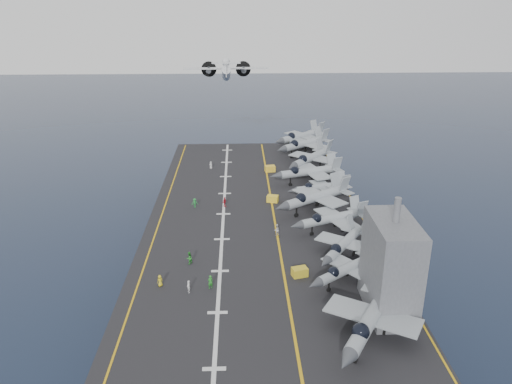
{
  "coord_description": "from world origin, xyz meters",
  "views": [
    {
      "loc": [
        -3.15,
        -81.93,
        46.72
      ],
      "look_at": [
        0.0,
        4.0,
        13.0
      ],
      "focal_mm": 35.0,
      "sensor_mm": 36.0,
      "label": 1
    }
  ],
  "objects_px": {
    "island_superstructure": "(392,256)",
    "tow_cart_a": "(300,272)",
    "transport_plane": "(226,73)",
    "fighter_jet_0": "(371,317)"
  },
  "relations": [
    {
      "from": "fighter_jet_0",
      "to": "tow_cart_a",
      "type": "distance_m",
      "value": 15.4
    },
    {
      "from": "fighter_jet_0",
      "to": "transport_plane",
      "type": "relative_size",
      "value": 0.83
    },
    {
      "from": "island_superstructure",
      "to": "tow_cart_a",
      "type": "distance_m",
      "value": 14.6
    },
    {
      "from": "fighter_jet_0",
      "to": "tow_cart_a",
      "type": "xyz_separation_m",
      "value": [
        -6.27,
        13.89,
        -2.2
      ]
    },
    {
      "from": "tow_cart_a",
      "to": "transport_plane",
      "type": "bearing_deg",
      "value": 98.28
    },
    {
      "from": "island_superstructure",
      "to": "transport_plane",
      "type": "bearing_deg",
      "value": 103.81
    },
    {
      "from": "tow_cart_a",
      "to": "transport_plane",
      "type": "height_order",
      "value": "transport_plane"
    },
    {
      "from": "island_superstructure",
      "to": "fighter_jet_0",
      "type": "bearing_deg",
      "value": -122.74
    },
    {
      "from": "tow_cart_a",
      "to": "transport_plane",
      "type": "xyz_separation_m",
      "value": [
        -11.35,
        77.96,
        16.27
      ]
    },
    {
      "from": "island_superstructure",
      "to": "transport_plane",
      "type": "distance_m",
      "value": 89.33
    }
  ]
}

